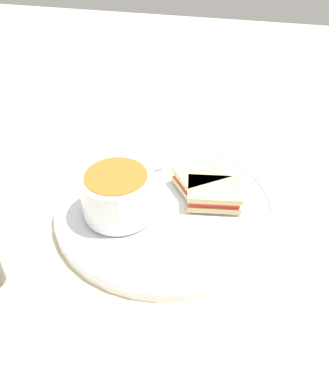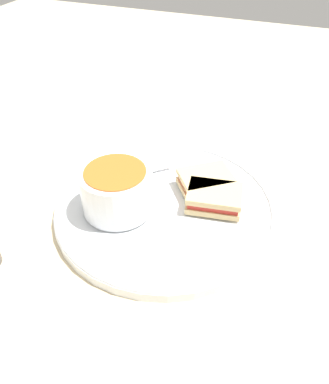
{
  "view_description": "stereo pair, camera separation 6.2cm",
  "coord_description": "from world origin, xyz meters",
  "px_view_note": "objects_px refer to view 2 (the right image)",
  "views": [
    {
      "loc": [
        0.46,
        0.11,
        0.44
      ],
      "look_at": [
        0.0,
        0.0,
        0.04
      ],
      "focal_mm": 35.0,
      "sensor_mm": 36.0,
      "label": 1
    },
    {
      "loc": [
        0.44,
        0.17,
        0.44
      ],
      "look_at": [
        0.0,
        0.0,
        0.04
      ],
      "focal_mm": 35.0,
      "sensor_mm": 36.0,
      "label": 2
    }
  ],
  "objects_px": {
    "spoon": "(129,174)",
    "sandwich_half_near": "(214,198)",
    "sandwich_half_far": "(206,181)",
    "soup_bowl": "(117,190)"
  },
  "relations": [
    {
      "from": "sandwich_half_near",
      "to": "sandwich_half_far",
      "type": "relative_size",
      "value": 0.89
    },
    {
      "from": "spoon",
      "to": "sandwich_half_far",
      "type": "distance_m",
      "value": 0.14
    },
    {
      "from": "spoon",
      "to": "sandwich_half_far",
      "type": "height_order",
      "value": "sandwich_half_far"
    },
    {
      "from": "spoon",
      "to": "sandwich_half_far",
      "type": "xyz_separation_m",
      "value": [
        -0.02,
        0.14,
        0.01
      ]
    },
    {
      "from": "spoon",
      "to": "sandwich_half_near",
      "type": "bearing_deg",
      "value": 131.5
    },
    {
      "from": "spoon",
      "to": "sandwich_half_near",
      "type": "height_order",
      "value": "sandwich_half_near"
    },
    {
      "from": "sandwich_half_near",
      "to": "sandwich_half_far",
      "type": "xyz_separation_m",
      "value": [
        -0.04,
        -0.03,
        0.0
      ]
    },
    {
      "from": "sandwich_half_near",
      "to": "sandwich_half_far",
      "type": "distance_m",
      "value": 0.05
    },
    {
      "from": "soup_bowl",
      "to": "spoon",
      "type": "height_order",
      "value": "soup_bowl"
    },
    {
      "from": "sandwich_half_near",
      "to": "soup_bowl",
      "type": "bearing_deg",
      "value": -66.86
    }
  ]
}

